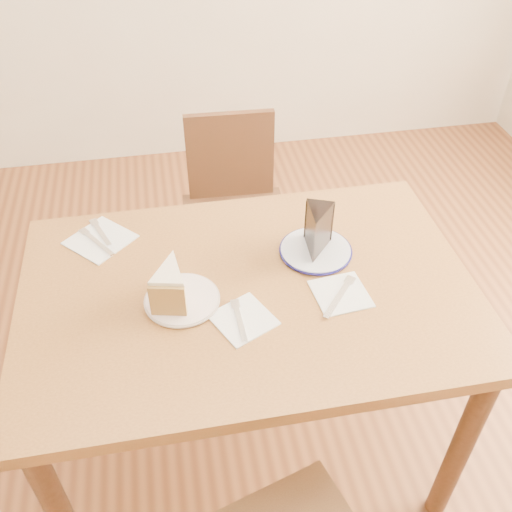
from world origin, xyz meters
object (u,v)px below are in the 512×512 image
object	(u,v)px
plate_navy	(316,250)
carrot_cake	(172,283)
table	(249,312)
chocolate_cake	(317,233)
chair_far	(235,212)
plate_cream	(182,300)

from	to	relation	value
plate_navy	carrot_cake	world-z (taller)	carrot_cake
table	carrot_cake	distance (m)	0.25
carrot_cake	chocolate_cake	size ratio (longest dim) A/B	0.97
chair_far	carrot_cake	size ratio (longest dim) A/B	6.77
chair_far	plate_navy	size ratio (longest dim) A/B	4.15
table	plate_navy	world-z (taller)	plate_navy
chair_far	plate_navy	distance (m)	0.71
chair_far	chocolate_cake	world-z (taller)	chocolate_cake
plate_cream	carrot_cake	distance (m)	0.06
chair_far	plate_cream	world-z (taller)	chair_far
carrot_cake	chocolate_cake	distance (m)	0.42
plate_cream	chocolate_cake	world-z (taller)	chocolate_cake
plate_cream	chocolate_cake	distance (m)	0.41
plate_navy	carrot_cake	bearing A→B (deg)	-164.54
plate_cream	carrot_cake	world-z (taller)	carrot_cake
table	chocolate_cake	xyz separation A→B (m)	(0.21, 0.10, 0.17)
chair_far	carrot_cake	distance (m)	0.86
plate_navy	carrot_cake	distance (m)	0.43
plate_navy	carrot_cake	xyz separation A→B (m)	(-0.41, -0.11, 0.05)
chair_far	plate_cream	distance (m)	0.85
plate_navy	chair_far	bearing A→B (deg)	102.72
chair_far	carrot_cake	bearing A→B (deg)	72.26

